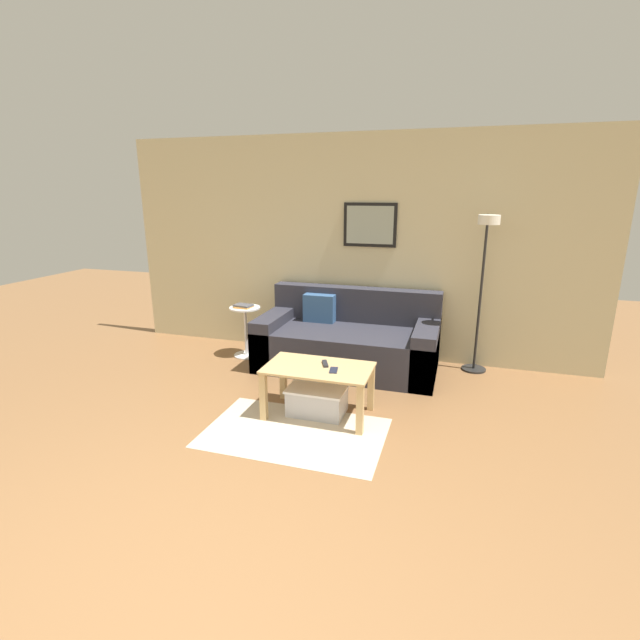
# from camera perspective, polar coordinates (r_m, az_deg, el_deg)

# --- Properties ---
(ground_plane) EXTENTS (16.00, 16.00, 0.00)m
(ground_plane) POSITION_cam_1_polar(r_m,az_deg,el_deg) (2.73, -18.98, -30.22)
(ground_plane) COLOR brown
(wall_back) EXTENTS (5.60, 0.09, 2.55)m
(wall_back) POSITION_cam_1_polar(r_m,az_deg,el_deg) (5.48, 3.83, 8.81)
(wall_back) COLOR #C6BC93
(wall_back) RESTS_ON ground_plane
(area_rug) EXTENTS (1.47, 0.94, 0.01)m
(area_rug) POSITION_cam_1_polar(r_m,az_deg,el_deg) (3.93, -3.14, -13.65)
(area_rug) COLOR #C1B299
(area_rug) RESTS_ON ground_plane
(couch) EXTENTS (1.95, 0.96, 0.85)m
(couch) POSITION_cam_1_polar(r_m,az_deg,el_deg) (5.19, 3.46, -2.70)
(couch) COLOR #2D2D38
(couch) RESTS_ON ground_plane
(coffee_table) EXTENTS (0.92, 0.54, 0.45)m
(coffee_table) POSITION_cam_1_polar(r_m,az_deg,el_deg) (4.07, -0.19, -6.97)
(coffee_table) COLOR tan
(coffee_table) RESTS_ON ground_plane
(storage_bin) EXTENTS (0.51, 0.35, 0.25)m
(storage_bin) POSITION_cam_1_polar(r_m,az_deg,el_deg) (4.18, -0.36, -9.85)
(storage_bin) COLOR #B2B2B7
(storage_bin) RESTS_ON ground_plane
(floor_lamp) EXTENTS (0.26, 0.53, 1.70)m
(floor_lamp) POSITION_cam_1_polar(r_m,az_deg,el_deg) (5.00, 19.52, 5.96)
(floor_lamp) COLOR black
(floor_lamp) RESTS_ON ground_plane
(side_table) EXTENTS (0.36, 0.36, 0.60)m
(side_table) POSITION_cam_1_polar(r_m,az_deg,el_deg) (5.58, -9.14, -0.83)
(side_table) COLOR white
(side_table) RESTS_ON ground_plane
(book_stack) EXTENTS (0.22, 0.19, 0.03)m
(book_stack) POSITION_cam_1_polar(r_m,az_deg,el_deg) (5.51, -9.39, 1.71)
(book_stack) COLOR #D18438
(book_stack) RESTS_ON side_table
(remote_control) EXTENTS (0.10, 0.15, 0.02)m
(remote_control) POSITION_cam_1_polar(r_m,az_deg,el_deg) (4.08, 0.64, -5.39)
(remote_control) COLOR #232328
(remote_control) RESTS_ON coffee_table
(cell_phone) EXTENTS (0.09, 0.15, 0.01)m
(cell_phone) POSITION_cam_1_polar(r_m,az_deg,el_deg) (3.95, 1.69, -6.19)
(cell_phone) COLOR #1E2338
(cell_phone) RESTS_ON coffee_table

